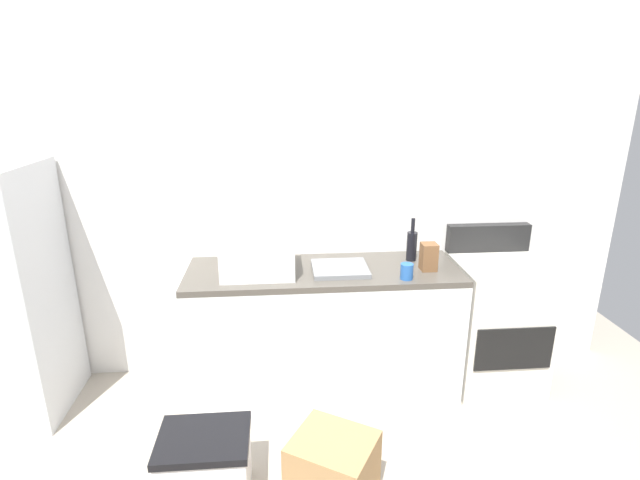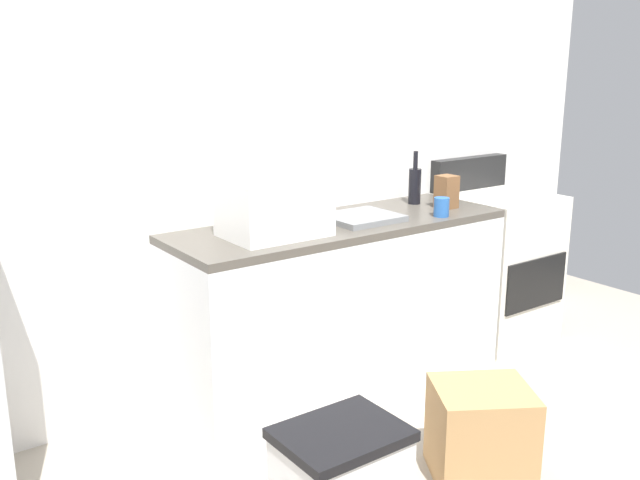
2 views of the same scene
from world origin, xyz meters
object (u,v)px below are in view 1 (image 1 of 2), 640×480
(stove_oven, at_px, (495,320))
(coffee_mug, at_px, (407,271))
(microwave, at_px, (258,254))
(wine_bottle, at_px, (412,245))
(storage_bin, at_px, (206,466))
(knife_block, at_px, (429,257))
(cardboard_box_large, at_px, (333,473))

(stove_oven, relative_size, coffee_mug, 11.00)
(microwave, bearing_deg, stove_oven, 1.84)
(microwave, xyz_separation_m, wine_bottle, (1.04, 0.16, -0.03))
(stove_oven, distance_m, storage_bin, 2.14)
(wine_bottle, relative_size, knife_block, 1.67)
(stove_oven, height_order, storage_bin, stove_oven)
(coffee_mug, bearing_deg, wine_bottle, 70.48)
(coffee_mug, height_order, storage_bin, coffee_mug)
(microwave, height_order, cardboard_box_large, microwave)
(wine_bottle, bearing_deg, coffee_mug, -109.52)
(coffee_mug, bearing_deg, storage_bin, -149.49)
(cardboard_box_large, height_order, storage_bin, cardboard_box_large)
(stove_oven, distance_m, cardboard_box_large, 1.65)
(wine_bottle, xyz_separation_m, storage_bin, (-1.31, -1.03, -0.82))
(coffee_mug, height_order, cardboard_box_large, coffee_mug)
(stove_oven, bearing_deg, microwave, -178.16)
(wine_bottle, relative_size, coffee_mug, 3.00)
(stove_oven, relative_size, wine_bottle, 3.67)
(coffee_mug, bearing_deg, cardboard_box_large, -123.96)
(wine_bottle, height_order, knife_block, wine_bottle)
(microwave, relative_size, knife_block, 2.56)
(wine_bottle, bearing_deg, knife_block, -71.34)
(cardboard_box_large, bearing_deg, stove_oven, 39.10)
(wine_bottle, xyz_separation_m, coffee_mug, (-0.12, -0.33, -0.06))
(wine_bottle, distance_m, storage_bin, 1.86)
(knife_block, bearing_deg, wine_bottle, 108.66)
(microwave, bearing_deg, storage_bin, -107.13)
(microwave, distance_m, cardboard_box_large, 1.34)
(stove_oven, relative_size, knife_block, 6.11)
(knife_block, xyz_separation_m, cardboard_box_large, (-0.73, -0.95, -0.79))
(knife_block, relative_size, storage_bin, 0.39)
(stove_oven, relative_size, storage_bin, 2.39)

